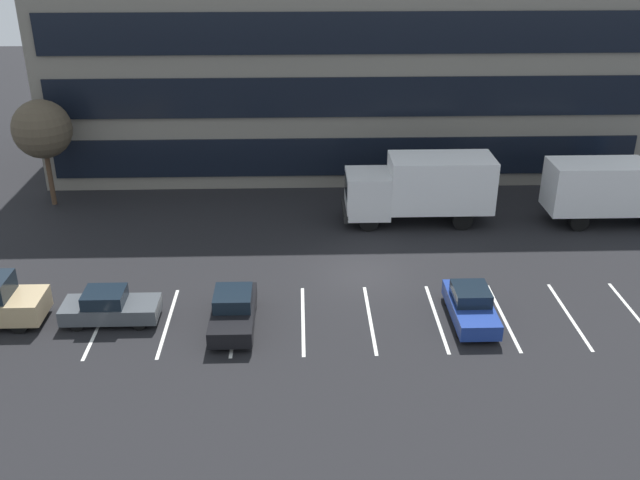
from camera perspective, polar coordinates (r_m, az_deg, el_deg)
The scene contains 9 objects.
ground_plane at distance 33.56m, azimuth 3.36°, elevation -2.73°, with size 120.00×120.00×0.00m, color black.
office_building at distance 48.30m, azimuth 1.73°, elevation 15.09°, with size 36.16×13.56×14.40m.
lot_markings at distance 30.12m, azimuth 4.01°, elevation -6.27°, with size 22.54×5.40×0.01m.
box_truck_white at distance 38.58m, azimuth 8.09°, elevation 4.27°, with size 7.93×2.62×3.67m.
box_truck_blue at distance 41.22m, azimuth 22.29°, elevation 3.76°, with size 7.39×2.45×3.43m.
sedan_black at distance 29.46m, azimuth -6.92°, elevation -5.61°, with size 1.73×4.13×1.48m.
sedan_navy at distance 30.31m, azimuth 11.91°, elevation -5.13°, with size 1.65×3.95×1.42m.
sedan_charcoal at distance 30.82m, azimuth -16.40°, elevation -5.14°, with size 3.93×1.65×1.41m.
bare_tree at distance 42.67m, azimuth -21.25°, elevation 8.20°, with size 3.24×3.24×6.07m.
Camera 1 is at (-2.89, -29.50, 15.73)m, focal length 40.19 mm.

